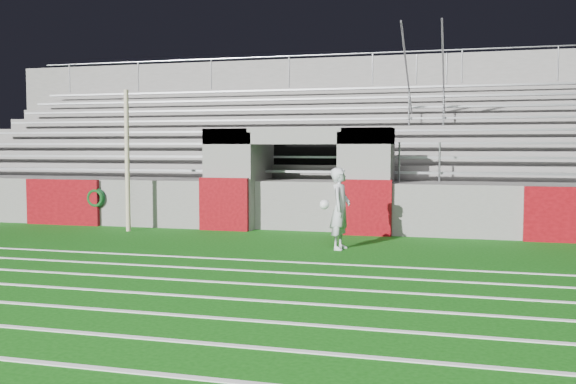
% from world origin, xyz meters
% --- Properties ---
extents(ground, '(90.00, 90.00, 0.00)m').
position_xyz_m(ground, '(0.00, 0.00, 0.00)').
color(ground, '#0F4E0D').
rests_on(ground, ground).
extents(field_post, '(0.12, 0.12, 3.56)m').
position_xyz_m(field_post, '(-4.10, 2.20, 1.78)').
color(field_post, '#C2B290').
rests_on(field_post, ground).
extents(field_markings, '(28.00, 8.09, 0.01)m').
position_xyz_m(field_markings, '(0.00, -5.00, 0.01)').
color(field_markings, white).
rests_on(field_markings, ground).
extents(stadium_structure, '(26.00, 8.48, 5.42)m').
position_xyz_m(stadium_structure, '(0.00, 7.97, 1.49)').
color(stadium_structure, slate).
rests_on(stadium_structure, ground).
extents(goalkeeper_with_ball, '(0.62, 0.66, 1.70)m').
position_xyz_m(goalkeeper_with_ball, '(1.61, 0.73, 0.85)').
color(goalkeeper_with_ball, silver).
rests_on(goalkeeper_with_ball, ground).
extents(hose_coil, '(0.54, 0.15, 0.54)m').
position_xyz_m(hose_coil, '(-5.47, 2.93, 0.76)').
color(hose_coil, '#0B3819').
rests_on(hose_coil, ground).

